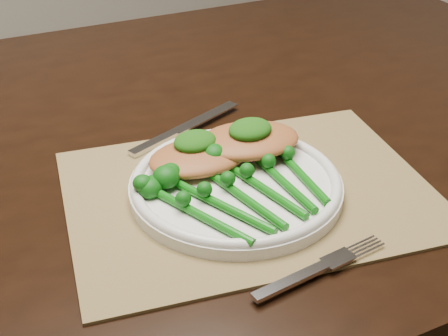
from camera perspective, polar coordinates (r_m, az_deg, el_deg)
dining_table at (r=1.08m, az=-7.17°, el=-14.48°), size 1.73×1.15×0.75m
placemat at (r=0.73m, az=2.31°, el=-2.21°), size 0.49×0.42×0.00m
dinner_plate at (r=0.72m, az=1.09°, el=-1.49°), size 0.25×0.25×0.02m
knife at (r=0.84m, az=-4.41°, el=3.29°), size 0.19×0.06×0.01m
fork at (r=0.63m, az=9.51°, el=-8.63°), size 0.16×0.02×0.00m
chicken_fillet_left at (r=0.74m, az=-2.31°, el=1.06°), size 0.14×0.11×0.02m
chicken_fillet_right at (r=0.76m, az=2.21°, el=2.54°), size 0.15×0.12×0.03m
pesto_dollop_left at (r=0.74m, az=-2.67°, el=2.44°), size 0.05×0.05×0.02m
pesto_dollop_right at (r=0.75m, az=2.40°, el=3.55°), size 0.06×0.05×0.02m
broccolini_bundle at (r=0.69m, az=2.40°, el=-2.06°), size 0.18×0.19×0.04m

